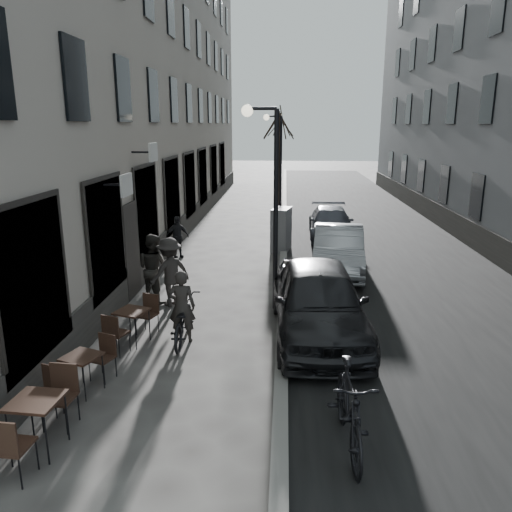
# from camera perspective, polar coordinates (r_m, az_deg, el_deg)

# --- Properties ---
(ground) EXTENTS (120.00, 120.00, 0.00)m
(ground) POSITION_cam_1_polar(r_m,az_deg,el_deg) (7.77, 1.13, -21.87)
(ground) COLOR #3C3936
(ground) RESTS_ON ground
(road) EXTENTS (7.30, 60.00, 0.00)m
(road) POSITION_cam_1_polar(r_m,az_deg,el_deg) (22.99, 12.35, 2.85)
(road) COLOR black
(road) RESTS_ON ground
(kerb) EXTENTS (0.25, 60.00, 0.12)m
(kerb) POSITION_cam_1_polar(r_m,az_deg,el_deg) (22.69, 3.21, 3.17)
(kerb) COLOR slate
(kerb) RESTS_ON ground
(building_left) EXTENTS (4.00, 35.00, 16.00)m
(building_left) POSITION_cam_1_polar(r_m,az_deg,el_deg) (23.80, -12.86, 22.61)
(building_left) COLOR #A49789
(building_left) RESTS_ON ground
(building_right) EXTENTS (4.00, 35.00, 16.00)m
(building_right) POSITION_cam_1_polar(r_m,az_deg,el_deg) (24.78, 27.25, 21.10)
(building_right) COLOR slate
(building_right) RESTS_ON ground
(streetlamp_near) EXTENTS (0.90, 0.28, 5.09)m
(streetlamp_near) POSITION_cam_1_polar(r_m,az_deg,el_deg) (12.32, 1.50, 7.92)
(streetlamp_near) COLOR black
(streetlamp_near) RESTS_ON ground
(streetlamp_far) EXTENTS (0.90, 0.28, 5.09)m
(streetlamp_far) POSITION_cam_1_polar(r_m,az_deg,el_deg) (24.27, 2.44, 11.33)
(streetlamp_far) COLOR black
(streetlamp_far) RESTS_ON ground
(tree_near) EXTENTS (2.40, 2.40, 5.70)m
(tree_near) POSITION_cam_1_polar(r_m,az_deg,el_deg) (27.23, 2.74, 14.87)
(tree_near) COLOR black
(tree_near) RESTS_ON ground
(tree_far) EXTENTS (2.40, 2.40, 5.70)m
(tree_far) POSITION_cam_1_polar(r_m,az_deg,el_deg) (33.23, 2.87, 14.86)
(tree_far) COLOR black
(tree_far) RESTS_ON ground
(bistro_set_a) EXTENTS (0.73, 1.70, 0.99)m
(bistro_set_a) POSITION_cam_1_polar(r_m,az_deg,el_deg) (8.23, -23.67, -16.74)
(bistro_set_a) COLOR black
(bistro_set_a) RESTS_ON ground
(bistro_set_b) EXTENTS (0.85, 1.47, 0.84)m
(bistro_set_b) POSITION_cam_1_polar(r_m,az_deg,el_deg) (9.56, -19.20, -12.20)
(bistro_set_b) COLOR black
(bistro_set_b) RESTS_ON ground
(bistro_set_c) EXTENTS (0.88, 1.57, 0.90)m
(bistro_set_c) POSITION_cam_1_polar(r_m,az_deg,el_deg) (11.25, -13.95, -7.46)
(bistro_set_c) COLOR black
(bistro_set_c) RESTS_ON ground
(utility_cabinet) EXTENTS (0.81, 1.19, 1.63)m
(utility_cabinet) POSITION_cam_1_polar(r_m,az_deg,el_deg) (18.76, 2.89, 3.04)
(utility_cabinet) COLOR slate
(utility_cabinet) RESTS_ON ground
(bicycle) EXTENTS (0.72, 1.91, 0.99)m
(bicycle) POSITION_cam_1_polar(r_m,az_deg,el_deg) (11.12, -8.40, -7.23)
(bicycle) COLOR black
(bicycle) RESTS_ON ground
(cyclist_rider) EXTENTS (0.60, 0.41, 1.62)m
(cyclist_rider) POSITION_cam_1_polar(r_m,az_deg,el_deg) (11.01, -8.46, -5.70)
(cyclist_rider) COLOR #2A2724
(cyclist_rider) RESTS_ON ground
(pedestrian_near) EXTENTS (1.14, 1.08, 1.86)m
(pedestrian_near) POSITION_cam_1_polar(r_m,az_deg,el_deg) (13.54, -11.62, -1.40)
(pedestrian_near) COLOR #282622
(pedestrian_near) RESTS_ON ground
(pedestrian_mid) EXTENTS (1.32, 1.30, 1.82)m
(pedestrian_mid) POSITION_cam_1_polar(r_m,az_deg,el_deg) (13.21, -9.83, -1.81)
(pedestrian_mid) COLOR #282523
(pedestrian_mid) RESTS_ON ground
(pedestrian_far) EXTENTS (0.94, 0.77, 1.50)m
(pedestrian_far) POSITION_cam_1_polar(r_m,az_deg,el_deg) (17.99, -9.02, 2.15)
(pedestrian_far) COLOR black
(pedestrian_far) RESTS_ON ground
(car_near) EXTENTS (2.21, 5.01, 1.68)m
(car_near) POSITION_cam_1_polar(r_m,az_deg,el_deg) (11.22, 7.14, -5.10)
(car_near) COLOR black
(car_near) RESTS_ON ground
(car_mid) EXTENTS (1.95, 4.55, 1.46)m
(car_mid) POSITION_cam_1_polar(r_m,az_deg,el_deg) (16.28, 9.39, 0.72)
(car_mid) COLOR #9FA2A8
(car_mid) RESTS_ON ground
(car_far) EXTENTS (1.88, 4.40, 1.27)m
(car_far) POSITION_cam_1_polar(r_m,az_deg,el_deg) (21.07, 8.55, 3.71)
(car_far) COLOR #3F414A
(car_far) RESTS_ON ground
(moped) EXTENTS (0.68, 2.14, 1.28)m
(moped) POSITION_cam_1_polar(r_m,az_deg,el_deg) (7.70, 10.60, -16.79)
(moped) COLOR black
(moped) RESTS_ON ground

